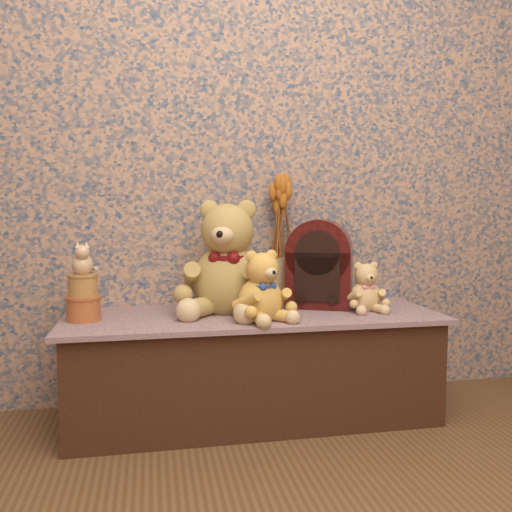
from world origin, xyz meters
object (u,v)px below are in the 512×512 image
Objects in this scene: teddy_large at (229,252)px; biscuit_tin_lower at (84,309)px; teddy_small at (365,284)px; cathedral_radio at (320,263)px; ceramic_vase at (278,281)px; teddy_medium at (261,283)px; cat_figurine at (82,258)px.

biscuit_tin_lower is at bearing -152.01° from teddy_large.
teddy_large is 0.59m from teddy_small.
teddy_small is 1.74× the size of biscuit_tin_lower.
ceramic_vase is at bearing 176.85° from cathedral_radio.
teddy_large is 1.71× the size of teddy_medium.
teddy_medium reaches higher than biscuit_tin_lower.
teddy_small is at bearing -15.85° from cathedral_radio.
cat_figurine is at bearing -149.60° from cathedral_radio.
teddy_large reaches higher than teddy_medium.
ceramic_vase is 1.65× the size of cat_figurine.
teddy_small is 0.39m from ceramic_vase.
cathedral_radio is at bearing -26.82° from ceramic_vase.
cat_figurine is at bearing -179.83° from teddy_small.
teddy_medium is 0.68m from biscuit_tin_lower.
teddy_large is 0.31m from ceramic_vase.
cathedral_radio is 2.99× the size of biscuit_tin_lower.
teddy_small reaches higher than ceramic_vase.
cat_figurine is (-1.13, 0.01, 0.13)m from teddy_small.
biscuit_tin_lower is (-0.81, -0.20, -0.06)m from ceramic_vase.
teddy_small reaches higher than biscuit_tin_lower.
teddy_large is at bearing -2.00° from cat_figurine.
cat_figurine is (-0.98, -0.12, 0.05)m from cathedral_radio.
biscuit_tin_lower is at bearing -179.83° from teddy_small.
ceramic_vase is 1.65× the size of biscuit_tin_lower.
teddy_small is at bearing -9.35° from cat_figurine.
teddy_medium is 0.35m from ceramic_vase.
teddy_medium is at bearing -18.71° from cat_figurine.
cathedral_radio is at bearing -1.86° from cat_figurine.
teddy_small is 0.58× the size of cathedral_radio.
teddy_medium is at bearing -114.62° from ceramic_vase.
biscuit_tin_lower is (-0.57, -0.07, -0.20)m from teddy_large.
teddy_small is 1.14m from cat_figurine.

